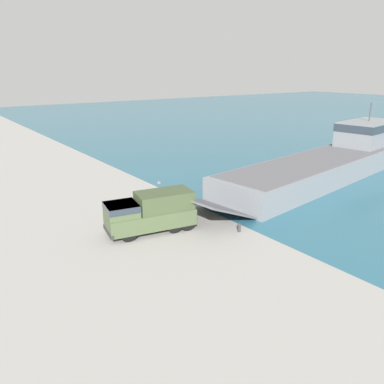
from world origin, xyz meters
name	(u,v)px	position (x,y,z in m)	size (l,w,h in m)	color
ground_plane	(155,218)	(0.00, 0.00, 0.00)	(240.00, 240.00, 0.00)	gray
landing_craft	(335,158)	(0.47, 25.16, 2.00)	(10.84, 38.68, 8.06)	gray
military_truck	(151,212)	(2.16, -1.65, 1.62)	(3.82, 7.25, 3.12)	#475638
soldier_on_ramp	(125,208)	(-1.30, -2.18, 1.01)	(0.33, 0.48, 1.74)	#3D4C33
moored_boat_c	(375,126)	(-15.51, 64.37, 0.74)	(5.09, 8.72, 2.24)	navy
mooring_bollard	(239,227)	(6.40, 3.79, 0.41)	(0.26, 0.26, 0.75)	#333338
shoreline_rock_a	(170,194)	(-4.77, 4.68, 0.00)	(1.00, 1.00, 1.00)	#66605B
shoreline_rock_b	(159,183)	(-8.69, 5.77, 0.00)	(0.51, 0.51, 0.51)	#66605B
shoreline_rock_c	(174,198)	(-3.59, 4.34, 0.00)	(0.75, 0.75, 0.75)	gray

